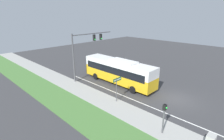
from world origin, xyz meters
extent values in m
plane|color=#38383A|center=(0.00, 0.00, 0.00)|extent=(80.00, 80.00, 0.00)
cube|color=#9E9E99|center=(-6.20, 0.00, 0.06)|extent=(2.80, 80.00, 0.12)
cube|color=#477538|center=(-9.40, 0.00, 0.05)|extent=(3.60, 80.00, 0.10)
cube|color=silver|center=(-3.60, 0.00, 0.00)|extent=(0.14, 30.00, 0.01)
cube|color=gold|center=(-1.10, 8.04, 1.19)|extent=(2.41, 11.07, 1.53)
cube|color=white|center=(-1.10, 8.04, 2.58)|extent=(2.41, 11.07, 1.25)
cube|color=black|center=(-1.10, 8.04, 2.15)|extent=(2.45, 10.19, 0.95)
cube|color=white|center=(-1.10, 7.21, 3.32)|extent=(1.69, 3.87, 0.24)
cylinder|color=black|center=(-2.26, 11.47, 0.46)|extent=(0.28, 0.93, 0.93)
cylinder|color=black|center=(0.05, 11.47, 0.46)|extent=(0.28, 0.93, 0.93)
cylinder|color=black|center=(-2.26, 4.61, 0.46)|extent=(0.28, 0.93, 0.93)
cylinder|color=black|center=(0.05, 4.61, 0.46)|extent=(0.28, 0.93, 0.93)
cylinder|color=#4C4C51|center=(-5.05, 12.72, 3.39)|extent=(0.20, 0.20, 6.78)
cylinder|color=#4C4C51|center=(-1.50, 12.72, 6.53)|extent=(7.11, 0.14, 0.14)
cube|color=black|center=(-1.26, 12.72, 5.91)|extent=(0.32, 0.28, 0.90)
sphere|color=#1ED838|center=(-1.26, 12.54, 5.67)|extent=(0.18, 0.18, 0.18)
cube|color=black|center=(0.04, 12.72, 5.91)|extent=(0.32, 0.28, 0.90)
sphere|color=#1ED838|center=(0.04, 12.54, 5.67)|extent=(0.18, 0.18, 0.18)
cylinder|color=#4C4C51|center=(-6.69, -1.76, 1.34)|extent=(0.12, 0.12, 2.68)
cube|color=black|center=(-6.69, -1.76, 2.46)|extent=(0.28, 0.24, 0.44)
sphere|color=#1ED838|center=(-6.69, -1.91, 2.46)|extent=(0.14, 0.14, 0.14)
cylinder|color=#4C4C51|center=(-5.31, 4.53, 1.43)|extent=(0.08, 0.08, 2.85)
cube|color=#145B2D|center=(-5.18, 4.53, 2.61)|extent=(1.27, 0.03, 0.38)
cube|color=white|center=(-5.18, 4.52, 2.61)|extent=(1.08, 0.01, 0.13)
camera|label=1|loc=(-18.03, -7.05, 9.33)|focal=28.00mm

